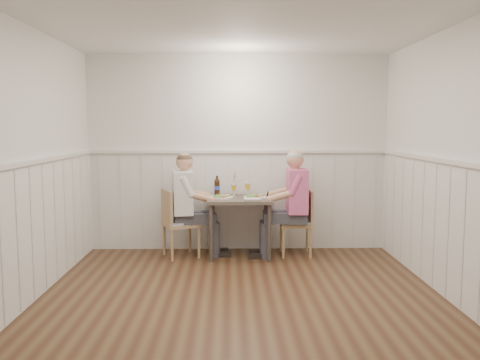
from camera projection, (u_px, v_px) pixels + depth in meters
The scene contains 16 objects.
ground_plane at pixel (242, 306), 4.70m from camera, with size 4.50×4.50×0.00m, color #442717.
room_shell at pixel (242, 142), 4.54m from camera, with size 4.04×4.54×2.60m.
wainscot at pixel (240, 219), 5.31m from camera, with size 4.00×4.49×1.34m.
dining_table at pixel (240, 206), 6.46m from camera, with size 0.81×0.70×0.75m.
chair_right at pixel (300, 220), 6.51m from camera, with size 0.41×0.41×0.84m.
chair_left at pixel (177, 221), 6.41m from camera, with size 0.54×0.54×0.86m.
man_in_pink at pixel (293, 212), 6.43m from camera, with size 0.64×0.45×1.38m.
diner_cream at pixel (186, 213), 6.43m from camera, with size 0.67×0.47×1.35m.
plate_man at pixel (255, 196), 6.43m from camera, with size 0.31×0.31×0.08m.
plate_diner at pixel (221, 197), 6.41m from camera, with size 0.28×0.28×0.07m.
beer_glass_a at pixel (248, 186), 6.63m from camera, with size 0.08×0.08×0.19m.
beer_glass_b at pixel (233, 187), 6.57m from camera, with size 0.07×0.07×0.18m.
beer_bottle at pixel (217, 187), 6.67m from camera, with size 0.07×0.07×0.26m.
rolled_napkin at pixel (252, 199), 6.17m from camera, with size 0.20×0.04×0.04m.
grass_vase at pixel (233, 184), 6.70m from camera, with size 0.04×0.04×0.34m.
gingham_mat at pixel (217, 196), 6.60m from camera, with size 0.37×0.32×0.01m.
Camera 1 is at (-0.11, -4.55, 1.65)m, focal length 38.00 mm.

